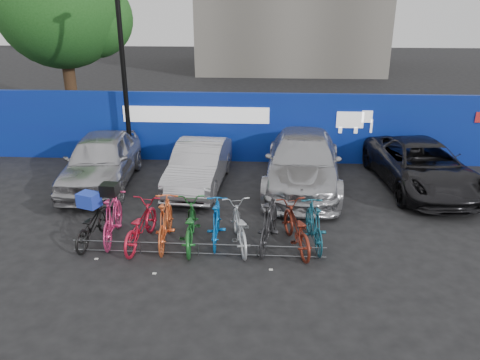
# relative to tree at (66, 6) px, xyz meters

# --- Properties ---
(ground) EXTENTS (100.00, 100.00, 0.00)m
(ground) POSITION_rel_tree_xyz_m (6.77, -10.06, -5.07)
(ground) COLOR black
(ground) RESTS_ON ground
(hoarding) EXTENTS (22.00, 0.18, 2.40)m
(hoarding) POSITION_rel_tree_xyz_m (6.78, -4.06, -3.86)
(hoarding) COLOR navy
(hoarding) RESTS_ON ground
(tree) EXTENTS (5.40, 5.20, 7.80)m
(tree) POSITION_rel_tree_xyz_m (0.00, 0.00, 0.00)
(tree) COLOR #382314
(tree) RESTS_ON ground
(lamppost) EXTENTS (0.25, 0.50, 6.11)m
(lamppost) POSITION_rel_tree_xyz_m (3.57, -4.66, -1.80)
(lamppost) COLOR black
(lamppost) RESTS_ON ground
(bike_rack) EXTENTS (5.60, 0.03, 0.30)m
(bike_rack) POSITION_rel_tree_xyz_m (6.77, -10.66, -4.91)
(bike_rack) COLOR #595B60
(bike_rack) RESTS_ON ground
(car_0) EXTENTS (2.24, 4.73, 1.56)m
(car_0) POSITION_rel_tree_xyz_m (3.23, -6.55, -4.29)
(car_0) COLOR #B2B2B6
(car_0) RESTS_ON ground
(car_1) EXTENTS (1.66, 4.13, 1.33)m
(car_1) POSITION_rel_tree_xyz_m (6.21, -6.53, -4.40)
(car_1) COLOR #A1A0A5
(car_1) RESTS_ON ground
(car_2) EXTENTS (2.59, 5.53, 1.56)m
(car_2) POSITION_rel_tree_xyz_m (9.31, -6.29, -4.29)
(car_2) COLOR #ADAEB2
(car_2) RESTS_ON ground
(car_3) EXTENTS (2.76, 5.17, 1.38)m
(car_3) POSITION_rel_tree_xyz_m (12.81, -6.22, -4.38)
(car_3) COLOR black
(car_3) RESTS_ON ground
(bike_0) EXTENTS (0.73, 1.76, 0.90)m
(bike_0) POSITION_rel_tree_xyz_m (4.25, -10.19, -4.62)
(bike_0) COLOR black
(bike_0) RESTS_ON ground
(bike_1) EXTENTS (0.71, 1.92, 1.13)m
(bike_1) POSITION_rel_tree_xyz_m (4.69, -10.02, -4.51)
(bike_1) COLOR #DC316F
(bike_1) RESTS_ON ground
(bike_2) EXTENTS (0.86, 1.93, 0.98)m
(bike_2) POSITION_rel_tree_xyz_m (5.39, -10.23, -4.58)
(bike_2) COLOR red
(bike_2) RESTS_ON ground
(bike_3) EXTENTS (0.63, 1.89, 1.12)m
(bike_3) POSITION_rel_tree_xyz_m (5.96, -10.17, -4.51)
(bike_3) COLOR #DF5828
(bike_3) RESTS_ON ground
(bike_4) EXTENTS (0.86, 1.98, 1.01)m
(bike_4) POSITION_rel_tree_xyz_m (6.51, -10.17, -4.56)
(bike_4) COLOR #1D6927
(bike_4) RESTS_ON ground
(bike_5) EXTENTS (0.54, 1.71, 1.02)m
(bike_5) POSITION_rel_tree_xyz_m (7.11, -10.00, -4.56)
(bike_5) COLOR blue
(bike_5) RESTS_ON ground
(bike_6) EXTENTS (1.03, 1.95, 0.98)m
(bike_6) POSITION_rel_tree_xyz_m (7.64, -10.15, -4.58)
(bike_6) COLOR #BABEC2
(bike_6) RESTS_ON ground
(bike_7) EXTENTS (0.90, 2.01, 1.17)m
(bike_7) POSITION_rel_tree_xyz_m (8.32, -10.10, -4.49)
(bike_7) COLOR #252528
(bike_7) RESTS_ON ground
(bike_8) EXTENTS (1.12, 2.03, 1.01)m
(bike_8) POSITION_rel_tree_xyz_m (8.92, -10.17, -4.56)
(bike_8) COLOR maroon
(bike_8) RESTS_ON ground
(bike_9) EXTENTS (0.69, 1.77, 1.03)m
(bike_9) POSITION_rel_tree_xyz_m (9.34, -10.02, -4.55)
(bike_9) COLOR #17556C
(bike_9) RESTS_ON ground
(cargo_crate) EXTENTS (0.55, 0.49, 0.33)m
(cargo_crate) POSITION_rel_tree_xyz_m (4.25, -10.19, -4.00)
(cargo_crate) COLOR blue
(cargo_crate) RESTS_ON bike_0
(cargo_topcase) EXTENTS (0.39, 0.35, 0.27)m
(cargo_topcase) POSITION_rel_tree_xyz_m (4.69, -10.02, -3.81)
(cargo_topcase) COLOR black
(cargo_topcase) RESTS_ON bike_1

